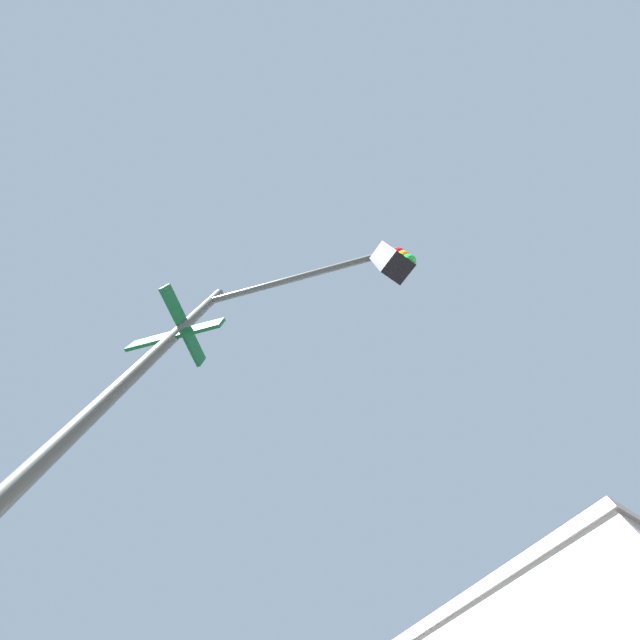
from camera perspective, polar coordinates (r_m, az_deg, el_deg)
traffic_signal_near at (r=2.96m, az=-9.31°, el=0.79°), size 2.53×2.24×5.91m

